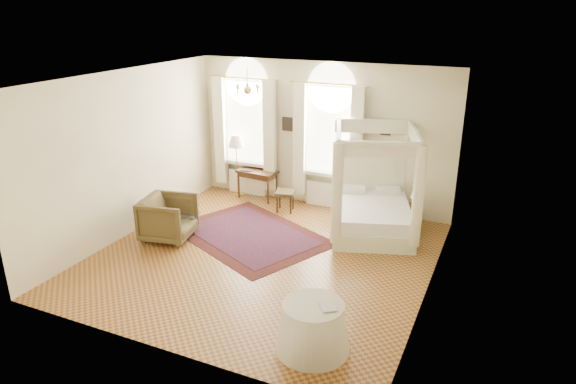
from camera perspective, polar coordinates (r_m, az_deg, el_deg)
name	(u,v)px	position (r m, az deg, el deg)	size (l,w,h in m)	color
ground	(263,257)	(9.69, -2.75, -7.24)	(6.00, 6.00, 0.00)	olive
room_walls	(261,156)	(8.95, -2.96, 4.07)	(6.00, 6.00, 6.00)	beige
window_left	(246,136)	(12.40, -4.70, 6.26)	(1.62, 0.27, 3.29)	white
window_right	(328,145)	(11.55, 4.50, 5.23)	(1.62, 0.27, 3.29)	white
chandelier	(248,89)	(10.20, -4.52, 11.37)	(0.51, 0.45, 0.50)	#B98C3D
wall_pictures	(326,126)	(11.58, 4.20, 7.33)	(2.54, 0.03, 0.39)	black
canopy_bed	(372,210)	(10.62, 9.35, -2.01)	(2.18, 2.41, 2.18)	beige
nightstand	(411,217)	(11.00, 13.50, -2.76)	(0.39, 0.35, 0.55)	#3E2110
nightstand_lamp	(417,194)	(10.80, 14.19, -0.23)	(0.26, 0.26, 0.38)	#B98C3D
writing_desk	(257,175)	(12.32, -3.44, 1.95)	(0.99, 0.58, 0.71)	#3E2110
laptop	(247,170)	(12.33, -4.58, 2.50)	(0.31, 0.20, 0.02)	black
stool	(285,194)	(11.62, -0.31, -0.27)	(0.50, 0.50, 0.48)	#44381D
armchair	(168,218)	(10.52, -13.14, -2.85)	(0.94, 0.97, 0.88)	#493C1F
coffee_table	(184,216)	(10.80, -11.44, -2.61)	(0.66, 0.54, 0.39)	white
floor_lamp	(236,144)	(12.38, -5.76, 5.31)	(0.39, 0.39, 1.52)	#B98C3D
oriental_rug	(250,235)	(10.58, -4.24, -4.78)	(3.70, 3.28, 0.01)	#441610
side_table	(313,327)	(7.20, 2.76, -14.76)	(1.03, 1.03, 0.70)	beige
book	(320,308)	(6.91, 3.62, -12.71)	(0.19, 0.26, 0.02)	black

